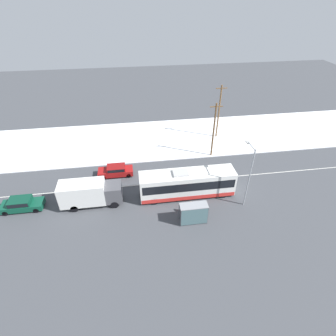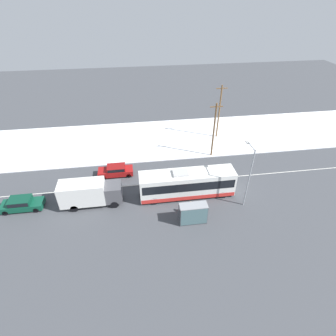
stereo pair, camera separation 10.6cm
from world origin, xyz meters
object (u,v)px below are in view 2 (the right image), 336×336
at_px(pedestrian_at_stop, 190,206).
at_px(utility_pole_roadside, 214,130).
at_px(sedan_car, 116,170).
at_px(utility_pole_snowlot, 219,111).
at_px(streetlamp, 249,170).
at_px(box_truck, 89,193).
at_px(parked_car_near_truck, 22,203).
at_px(city_bus, 187,184).
at_px(bus_shelter, 194,212).

xyz_separation_m(pedestrian_at_stop, utility_pole_roadside, (5.76, 11.65, 3.24)).
xyz_separation_m(sedan_car, pedestrian_at_stop, (8.47, -8.63, 0.32)).
height_order(sedan_car, utility_pole_snowlot, utility_pole_snowlot).
height_order(streetlamp, utility_pole_snowlot, utility_pole_snowlot).
relative_size(box_truck, utility_pole_snowlot, 0.79).
xyz_separation_m(box_truck, parked_car_near_truck, (-7.81, 0.25, -0.91)).
bearing_deg(parked_car_near_truck, city_bus, -0.61).
xyz_separation_m(sedan_car, parked_car_near_truck, (-10.62, -5.15, 0.02)).
height_order(box_truck, pedestrian_at_stop, box_truck).
xyz_separation_m(city_bus, utility_pole_snowlot, (8.01, 14.06, 2.91)).
bearing_deg(utility_pole_snowlot, utility_pole_roadside, -113.75).
bearing_deg(utility_pole_roadside, sedan_car, -168.01).
bearing_deg(utility_pole_roadside, bus_shelter, -113.57).
xyz_separation_m(box_truck, sedan_car, (2.81, 5.39, -0.93)).
bearing_deg(streetlamp, pedestrian_at_stop, -171.44).
distance_m(box_truck, utility_pole_roadside, 19.18).
relative_size(pedestrian_at_stop, utility_pole_snowlot, 0.21).
distance_m(bus_shelter, utility_pole_roadside, 14.58).
distance_m(city_bus, utility_pole_roadside, 10.36).
bearing_deg(sedan_car, utility_pole_roadside, -168.01).
distance_m(city_bus, bus_shelter, 4.77).
distance_m(parked_car_near_truck, bus_shelter, 19.77).
height_order(pedestrian_at_stop, bus_shelter, bus_shelter).
xyz_separation_m(box_truck, utility_pole_roadside, (17.04, 8.42, 2.63)).
xyz_separation_m(bus_shelter, utility_pole_snowlot, (8.23, 18.82, 2.97)).
distance_m(city_bus, utility_pole_snowlot, 16.44).
bearing_deg(utility_pole_roadside, utility_pole_snowlot, 66.25).
relative_size(parked_car_near_truck, bus_shelter, 1.54).
relative_size(box_truck, bus_shelter, 2.35).
bearing_deg(utility_pole_snowlot, city_bus, -119.67).
xyz_separation_m(box_truck, streetlamp, (17.87, -2.24, 3.02)).
xyz_separation_m(city_bus, bus_shelter, (-0.22, -4.76, -0.06)).
relative_size(parked_car_near_truck, utility_pole_snowlot, 0.52).
xyz_separation_m(city_bus, parked_car_near_truck, (-19.34, 0.21, -0.91)).
bearing_deg(streetlamp, parked_car_near_truck, 174.46).
height_order(box_truck, utility_pole_roadside, utility_pole_roadside).
height_order(box_truck, sedan_car, box_truck).
bearing_deg(streetlamp, city_bus, 160.18).
bearing_deg(sedan_car, city_bus, 148.46).
bearing_deg(streetlamp, utility_pole_snowlot, 84.16).
bearing_deg(utility_pole_snowlot, parked_car_near_truck, -153.13).
distance_m(parked_car_near_truck, utility_pole_roadside, 26.39).
bearing_deg(pedestrian_at_stop, sedan_car, 134.46).
distance_m(pedestrian_at_stop, streetlamp, 7.59).
relative_size(city_bus, streetlamp, 1.50).
height_order(bus_shelter, utility_pole_roadside, utility_pole_roadside).
bearing_deg(bus_shelter, streetlamp, 20.66).
bearing_deg(utility_pole_roadside, pedestrian_at_stop, -116.30).
xyz_separation_m(streetlamp, utility_pole_snowlot, (1.67, 16.35, -0.12)).
height_order(sedan_car, streetlamp, streetlamp).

